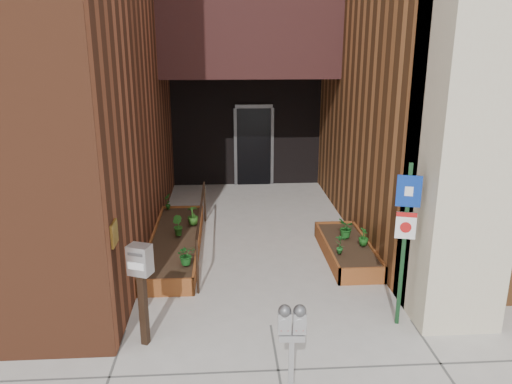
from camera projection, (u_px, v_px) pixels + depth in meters
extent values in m
plane|color=#9E9991|center=(271.00, 325.00, 6.94)|extent=(80.00, 80.00, 0.00)
cube|color=#C3B496|center=(461.00, 166.00, 6.65)|extent=(1.10, 1.20, 4.40)
cube|color=black|center=(248.00, 32.00, 11.52)|extent=(4.20, 2.00, 2.00)
cube|color=black|center=(246.00, 130.00, 13.58)|extent=(4.00, 0.30, 3.00)
cube|color=black|center=(254.00, 147.00, 13.55)|extent=(0.90, 0.06, 2.10)
cube|color=#B79338|center=(114.00, 233.00, 6.19)|extent=(0.04, 0.30, 0.30)
cube|color=brown|center=(165.00, 288.00, 7.68)|extent=(0.90, 0.04, 0.30)
cube|color=brown|center=(183.00, 212.00, 11.08)|extent=(0.90, 0.04, 0.30)
cube|color=brown|center=(153.00, 244.00, 9.36)|extent=(0.04, 3.60, 0.30)
cube|color=brown|center=(199.00, 243.00, 9.41)|extent=(0.04, 3.60, 0.30)
cube|color=black|center=(176.00, 244.00, 9.39)|extent=(0.82, 3.52, 0.26)
cube|color=brown|center=(363.00, 276.00, 8.06)|extent=(0.80, 0.04, 0.30)
cube|color=brown|center=(334.00, 229.00, 10.13)|extent=(0.80, 0.04, 0.30)
cube|color=brown|center=(326.00, 250.00, 9.07)|extent=(0.04, 2.20, 0.30)
cube|color=brown|center=(367.00, 249.00, 9.12)|extent=(0.04, 2.20, 0.30)
cube|color=black|center=(347.00, 251.00, 9.10)|extent=(0.72, 2.12, 0.26)
cylinder|color=black|center=(197.00, 267.00, 7.70)|extent=(0.04, 0.04, 0.90)
cylinder|color=black|center=(205.00, 202.00, 10.85)|extent=(0.04, 0.04, 0.90)
cylinder|color=black|center=(201.00, 207.00, 9.15)|extent=(0.04, 3.30, 0.04)
cube|color=#AAAAAC|center=(291.00, 377.00, 5.18)|extent=(0.06, 0.06, 0.89)
cube|color=#AAAAAC|center=(292.00, 337.00, 5.04)|extent=(0.27, 0.12, 0.07)
cube|color=#AAAAAC|center=(285.00, 323.00, 5.00)|extent=(0.14, 0.10, 0.23)
sphere|color=#59595B|center=(285.00, 311.00, 4.96)|extent=(0.13, 0.13, 0.13)
cube|color=white|center=(285.00, 324.00, 4.95)|extent=(0.08, 0.01, 0.04)
cube|color=#B21414|center=(285.00, 330.00, 4.97)|extent=(0.08, 0.01, 0.03)
cube|color=#AAAAAC|center=(300.00, 323.00, 5.00)|extent=(0.14, 0.10, 0.23)
sphere|color=#59595B|center=(300.00, 311.00, 4.96)|extent=(0.13, 0.13, 0.13)
cube|color=white|center=(300.00, 324.00, 4.95)|extent=(0.08, 0.01, 0.04)
cube|color=#B21414|center=(300.00, 330.00, 4.97)|extent=(0.08, 0.01, 0.03)
cube|color=#14381C|center=(404.00, 247.00, 6.67)|extent=(0.06, 0.06, 2.31)
cube|color=navy|center=(409.00, 191.00, 6.42)|extent=(0.31, 0.10, 0.42)
cube|color=white|center=(409.00, 191.00, 6.41)|extent=(0.10, 0.04, 0.13)
cube|color=white|center=(406.00, 226.00, 6.55)|extent=(0.26, 0.09, 0.37)
cube|color=#B21414|center=(407.00, 215.00, 6.50)|extent=(0.26, 0.08, 0.06)
cylinder|color=#B21414|center=(406.00, 227.00, 6.55)|extent=(0.14, 0.05, 0.15)
cube|color=black|center=(144.00, 309.00, 6.38)|extent=(0.12, 0.12, 1.01)
cube|color=#B5B5B8|center=(140.00, 260.00, 6.19)|extent=(0.33, 0.29, 0.39)
cube|color=#59595B|center=(135.00, 255.00, 6.06)|extent=(0.19, 0.08, 0.04)
cube|color=white|center=(136.00, 267.00, 6.10)|extent=(0.21, 0.09, 0.09)
imported|color=#18571C|center=(186.00, 255.00, 8.10)|extent=(0.37, 0.37, 0.34)
imported|color=#205919|center=(177.00, 226.00, 9.34)|extent=(0.29, 0.29, 0.37)
imported|color=#265719|center=(193.00, 215.00, 9.88)|extent=(0.26, 0.26, 0.39)
imported|color=#1C5217|center=(168.00, 201.00, 10.80)|extent=(0.22, 0.22, 0.35)
imported|color=#185217|center=(364.00, 237.00, 8.88)|extent=(0.22, 0.22, 0.32)
imported|color=#1C6222|center=(340.00, 244.00, 8.51)|extent=(0.25, 0.25, 0.35)
imported|color=#1A5D1D|center=(346.00, 228.00, 9.22)|extent=(0.34, 0.34, 0.36)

